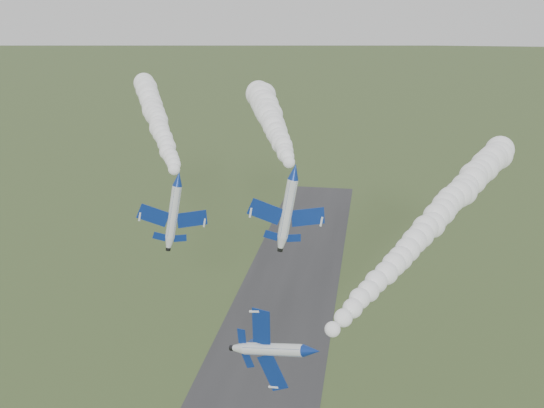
# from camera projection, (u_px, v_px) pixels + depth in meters

# --- Properties ---
(runway) EXTENTS (24.00, 260.00, 0.04)m
(runway) POSITION_uv_depth(u_px,v_px,m) (256.00, 392.00, 110.00)
(runway) COLOR #313134
(runway) RESTS_ON ground
(jet_lead) EXTENTS (6.40, 11.49, 9.45)m
(jet_lead) POSITION_uv_depth(u_px,v_px,m) (312.00, 351.00, 64.06)
(jet_lead) COLOR white
(smoke_trail_jet_lead) EXTENTS (31.83, 72.99, 5.69)m
(smoke_trail_jet_lead) POSITION_uv_depth(u_px,v_px,m) (439.00, 215.00, 95.01)
(smoke_trail_jet_lead) COLOR white
(jet_pair_left) EXTENTS (9.95, 11.58, 3.36)m
(jet_pair_left) POSITION_uv_depth(u_px,v_px,m) (178.00, 179.00, 86.69)
(jet_pair_left) COLOR white
(smoke_trail_jet_pair_left) EXTENTS (32.50, 65.81, 5.14)m
(smoke_trail_jet_pair_left) POSITION_uv_depth(u_px,v_px,m) (156.00, 116.00, 120.37)
(smoke_trail_jet_pair_left) COLOR white
(jet_pair_right) EXTENTS (11.05, 13.06, 3.57)m
(jet_pair_right) POSITION_uv_depth(u_px,v_px,m) (295.00, 172.00, 84.00)
(jet_pair_right) COLOR white
(smoke_trail_jet_pair_right) EXTENTS (21.39, 59.33, 5.97)m
(smoke_trail_jet_pair_right) POSITION_uv_depth(u_px,v_px,m) (271.00, 119.00, 114.54)
(smoke_trail_jet_pair_right) COLOR white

